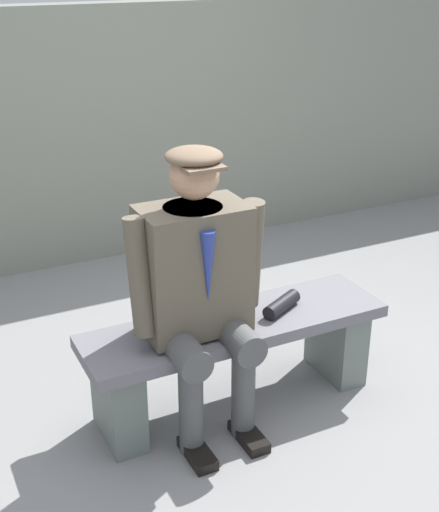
# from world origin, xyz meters

# --- Properties ---
(ground_plane) EXTENTS (30.00, 30.00, 0.00)m
(ground_plane) POSITION_xyz_m (0.00, 0.00, 0.00)
(ground_plane) COLOR gray
(bench) EXTENTS (1.49, 0.42, 0.47)m
(bench) POSITION_xyz_m (0.00, 0.00, 0.31)
(bench) COLOR slate
(bench) RESTS_ON ground
(seated_man) EXTENTS (0.64, 0.56, 1.34)m
(seated_man) POSITION_xyz_m (0.21, 0.05, 0.74)
(seated_man) COLOR brown
(seated_man) RESTS_ON ground
(rolled_magazine) EXTENTS (0.24, 0.17, 0.07)m
(rolled_magazine) POSITION_xyz_m (-0.24, 0.02, 0.50)
(rolled_magazine) COLOR black
(rolled_magazine) RESTS_ON bench
(stadium_wall) EXTENTS (12.00, 0.24, 1.76)m
(stadium_wall) POSITION_xyz_m (0.00, -2.13, 0.88)
(stadium_wall) COLOR gray
(stadium_wall) RESTS_ON ground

